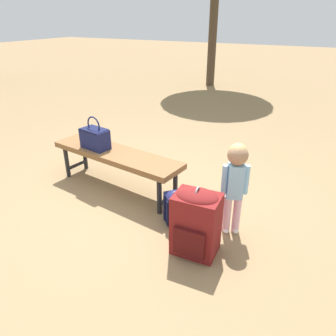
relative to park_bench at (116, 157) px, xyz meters
name	(u,v)px	position (x,y,z in m)	size (l,w,h in m)	color
ground_plane	(141,204)	(0.42, -0.17, -0.39)	(40.00, 40.00, 0.00)	#8C704C
park_bench	(116,157)	(0.00, 0.00, 0.00)	(1.64, 0.60, 0.45)	brown
handbag	(95,137)	(-0.26, -0.01, 0.18)	(0.35, 0.23, 0.37)	#191E4C
child_standing	(236,176)	(1.40, -0.18, 0.18)	(0.22, 0.18, 0.86)	#E5B2C6
backpack_large	(196,220)	(1.22, -0.58, -0.09)	(0.38, 0.34, 0.62)	maroon
backpack_small	(175,207)	(0.89, -0.31, -0.22)	(0.26, 0.25, 0.35)	#191E4C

